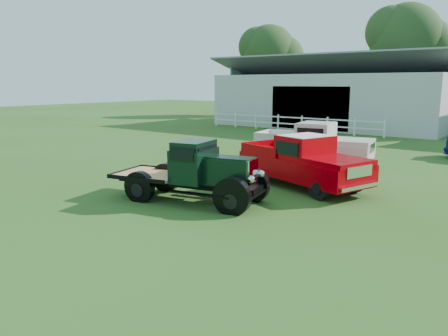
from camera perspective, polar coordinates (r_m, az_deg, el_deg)
The scene contains 8 objects.
ground at distance 12.45m, azimuth -4.11°, elevation -5.48°, with size 120.00×120.00×0.00m, color #2D4914.
shed_left at distance 37.99m, azimuth 14.48°, elevation 9.58°, with size 18.80×10.20×5.60m, color #BBBBBB, non-canonical shape.
fence_rail at distance 33.15m, azimuth 8.58°, elevation 5.83°, with size 14.20×0.16×1.20m, color white, non-canonical shape.
tree_a at distance 49.33m, azimuth 5.84°, elevation 12.97°, with size 6.30×6.30×10.50m, color #224619, non-canonical shape.
tree_b at distance 44.60m, azimuth 22.48°, elevation 13.07°, with size 6.90×6.90×11.50m, color #224619, non-canonical shape.
vintage_flatbed at distance 13.19m, azimuth -4.26°, elevation -0.39°, with size 4.68×1.86×1.86m, color black, non-canonical shape.
red_pickup at distance 15.24m, azimuth 10.22°, elevation 0.95°, with size 5.00×1.92×1.82m, color #B00008, non-canonical shape.
white_pickup at distance 19.12m, azimuth 11.57°, elevation 2.98°, with size 5.06×1.96×1.86m, color beige, non-canonical shape.
Camera 1 is at (7.95, -8.91, 3.53)m, focal length 35.00 mm.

